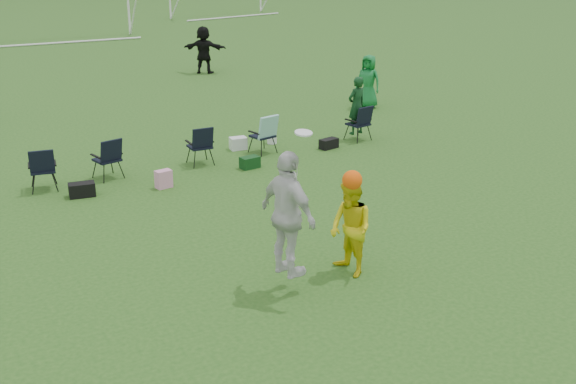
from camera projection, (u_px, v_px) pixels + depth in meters
ground at (356, 317)px, 10.64m from camera, size 260.00×260.00×0.00m
fielder_green_far at (368, 82)px, 23.01m from camera, size 0.86×0.99×1.70m
fielder_black at (204, 50)px, 28.69m from camera, size 1.67×1.55×1.87m
center_contest at (315, 220)px, 11.27m from camera, size 1.86×1.24×2.61m
sideline_setup at (229, 140)px, 17.82m from camera, size 9.00×2.14×1.72m
goal_mid at (59, 1)px, 37.74m from camera, size 7.40×0.63×2.46m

